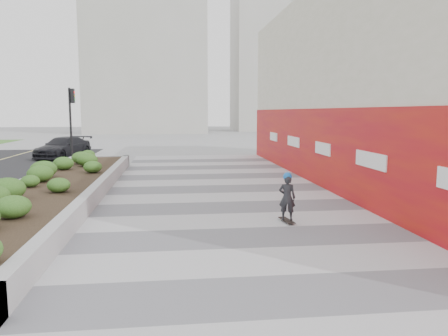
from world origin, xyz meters
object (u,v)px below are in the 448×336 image
Objects in this scene: skateboarder at (287,197)px; car_dark at (63,147)px; planter at (57,186)px; traffic_signal_near at (72,114)px.

skateboarder is 20.03m from car_dark.
skateboarder reaches higher than car_dark.
traffic_signal_near is at bearing 99.35° from planter.
skateboarder is at bearing -30.44° from planter.
traffic_signal_near is (-1.73, 10.50, 2.34)m from planter.
car_dark is (-1.27, 3.03, -2.11)m from traffic_signal_near.
car_dark is at bearing 102.50° from planter.
traffic_signal_near is at bearing 112.66° from skateboarder.
traffic_signal_near reaches higher than planter.
planter is at bearing -57.29° from car_dark.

